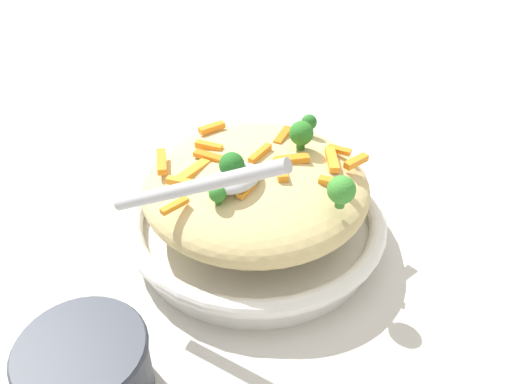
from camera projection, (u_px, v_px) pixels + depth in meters
name	position (u px, v px, depth m)	size (l,w,h in m)	color
ground_plane	(256.00, 237.00, 0.61)	(2.40, 2.40, 0.00)	beige
serving_bowl	(256.00, 222.00, 0.60)	(0.30, 0.30, 0.04)	white
pasta_mound	(256.00, 186.00, 0.57)	(0.25, 0.25, 0.07)	#D1BA7A
carrot_piece_0	(292.00, 159.00, 0.54)	(0.04, 0.01, 0.01)	orange
carrot_piece_1	(175.00, 206.00, 0.49)	(0.03, 0.01, 0.01)	orange
carrot_piece_2	(335.00, 183.00, 0.52)	(0.03, 0.01, 0.01)	orange
carrot_piece_3	(212.00, 157.00, 0.55)	(0.04, 0.01, 0.01)	orange
carrot_piece_4	(259.00, 153.00, 0.55)	(0.04, 0.01, 0.01)	orange
carrot_piece_5	(339.00, 150.00, 0.57)	(0.03, 0.01, 0.01)	orange
carrot_piece_6	(162.00, 161.00, 0.55)	(0.04, 0.01, 0.01)	orange
carrot_piece_7	(283.00, 136.00, 0.59)	(0.04, 0.01, 0.01)	orange
carrot_piece_8	(356.00, 161.00, 0.55)	(0.03, 0.01, 0.01)	orange
carrot_piece_9	(247.00, 190.00, 0.50)	(0.02, 0.01, 0.01)	orange
carrot_piece_10	(278.00, 172.00, 0.53)	(0.04, 0.01, 0.01)	orange
carrot_piece_11	(193.00, 171.00, 0.53)	(0.04, 0.01, 0.01)	orange
carrot_piece_12	(187.00, 183.00, 0.52)	(0.04, 0.01, 0.01)	orange
carrot_piece_13	(332.00, 159.00, 0.55)	(0.04, 0.01, 0.01)	orange
carrot_piece_14	(212.00, 128.00, 0.61)	(0.03, 0.01, 0.01)	orange
carrot_piece_15	(209.00, 146.00, 0.57)	(0.03, 0.01, 0.01)	orange
broccoli_floret_0	(301.00, 134.00, 0.56)	(0.03, 0.03, 0.03)	#296820
broccoli_floret_1	(341.00, 190.00, 0.48)	(0.03, 0.03, 0.03)	#377928
broccoli_floret_2	(218.00, 194.00, 0.49)	(0.02, 0.02, 0.02)	#296820
broccoli_floret_3	(232.00, 165.00, 0.51)	(0.03, 0.03, 0.03)	#205B1C
broccoli_floret_4	(308.00, 122.00, 0.60)	(0.02, 0.02, 0.02)	#205B1C
serving_spoon	(221.00, 181.00, 0.47)	(0.14, 0.16, 0.10)	#B7B7BC
companion_bowl	(86.00, 369.00, 0.43)	(0.11, 0.11, 0.07)	#333842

